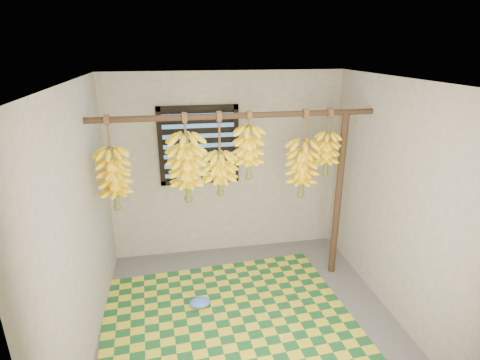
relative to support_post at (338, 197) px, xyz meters
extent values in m
cube|color=#545454|center=(-1.20, -0.70, -1.00)|extent=(3.00, 3.00, 0.01)
cube|color=silver|center=(-1.20, -0.70, 1.40)|extent=(3.00, 3.00, 0.01)
cube|color=gray|center=(-1.20, 0.80, 0.20)|extent=(3.00, 0.01, 2.40)
cube|color=gray|center=(-2.71, -0.70, 0.20)|extent=(0.01, 3.00, 2.40)
cube|color=gray|center=(0.30, -0.70, 0.20)|extent=(0.01, 3.00, 2.40)
cube|color=black|center=(-1.55, 0.78, 0.50)|extent=(1.00, 0.04, 1.00)
cylinder|color=#3C281B|center=(-1.20, 0.00, 1.00)|extent=(3.00, 0.06, 0.06)
cylinder|color=#3C281B|center=(0.00, 0.00, 0.00)|extent=(0.08, 0.08, 2.00)
cube|color=#174F25|center=(-1.41, -0.65, -0.99)|extent=(2.66, 2.18, 0.01)
ellipsoid|color=#3D6CE5|center=(-1.69, -0.40, -0.94)|extent=(0.24, 0.18, 0.09)
cylinder|color=brown|center=(-2.49, 0.00, 0.86)|extent=(0.02, 0.02, 0.33)
cylinder|color=#4C5923|center=(-2.49, 0.00, 0.41)|extent=(0.06, 0.06, 0.63)
cylinder|color=brown|center=(-1.74, 0.00, 0.92)|extent=(0.02, 0.02, 0.22)
cylinder|color=#4C5923|center=(-1.74, 0.00, 0.49)|extent=(0.06, 0.06, 0.70)
cylinder|color=brown|center=(-1.39, 0.00, 0.81)|extent=(0.02, 0.02, 0.44)
cylinder|color=#4C5923|center=(-1.39, 0.00, 0.40)|extent=(0.06, 0.06, 0.44)
cylinder|color=brown|center=(-1.08, 0.00, 0.95)|extent=(0.02, 0.02, 0.17)
cylinder|color=#4C5923|center=(-1.08, 0.00, 0.62)|extent=(0.06, 0.06, 0.54)
cylinder|color=brown|center=(-0.47, 0.00, 0.86)|extent=(0.02, 0.02, 0.35)
cylinder|color=#4C5923|center=(-0.47, 0.00, 0.40)|extent=(0.06, 0.06, 0.63)
cylinder|color=brown|center=(-0.19, 0.00, 0.90)|extent=(0.02, 0.02, 0.27)
cylinder|color=#4C5923|center=(-0.19, 0.00, 0.56)|extent=(0.05, 0.05, 0.47)
camera|label=1|loc=(-1.87, -3.78, 1.68)|focal=28.00mm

